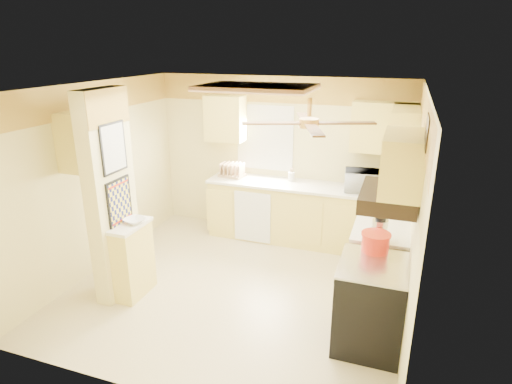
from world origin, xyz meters
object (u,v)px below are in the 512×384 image
at_px(bowl, 134,221).
at_px(dutch_oven, 375,242).
at_px(microwave, 364,181).
at_px(kettle, 380,229).
at_px(stove, 370,304).

xyz_separation_m(bowl, dutch_oven, (2.75, 0.24, 0.05)).
distance_m(microwave, bowl, 3.22).
xyz_separation_m(bowl, kettle, (2.77, 0.49, 0.09)).
bearing_deg(dutch_oven, bowl, -175.04).
distance_m(stove, microwave, 2.26).
bearing_deg(stove, kettle, 89.57).
height_order(stove, kettle, kettle).
distance_m(dutch_oven, kettle, 0.26).
bearing_deg(kettle, bowl, -169.94).
bearing_deg(bowl, kettle, 10.06).
bearing_deg(kettle, stove, -90.43).
xyz_separation_m(microwave, bowl, (-2.44, -2.10, -0.12)).
bearing_deg(bowl, microwave, 40.66).
bearing_deg(bowl, stove, -1.00).
xyz_separation_m(stove, dutch_oven, (-0.02, 0.29, 0.56)).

